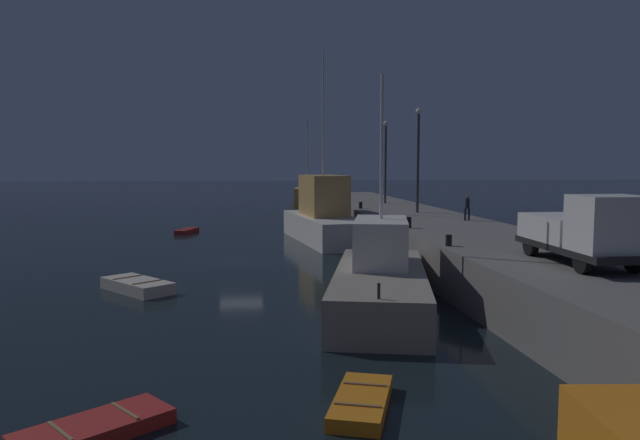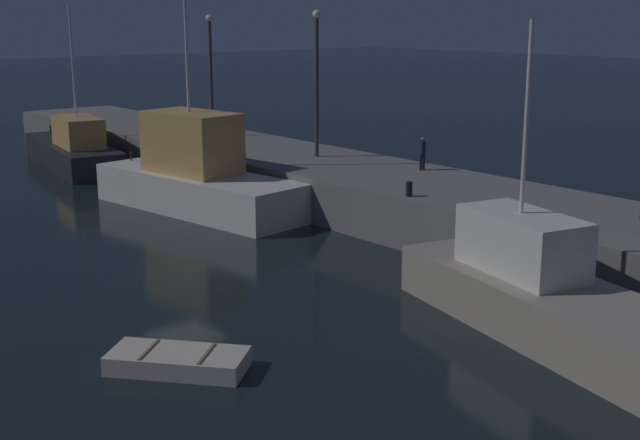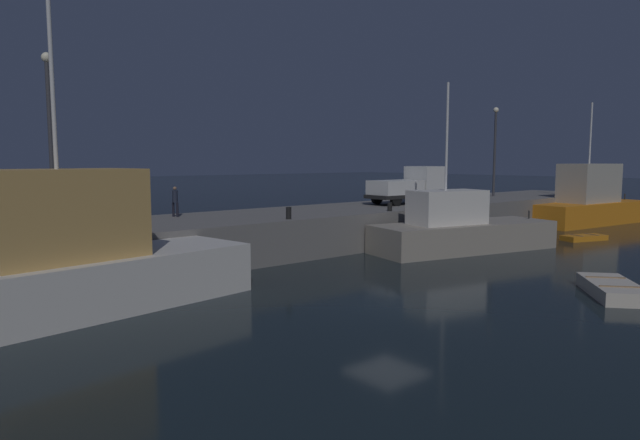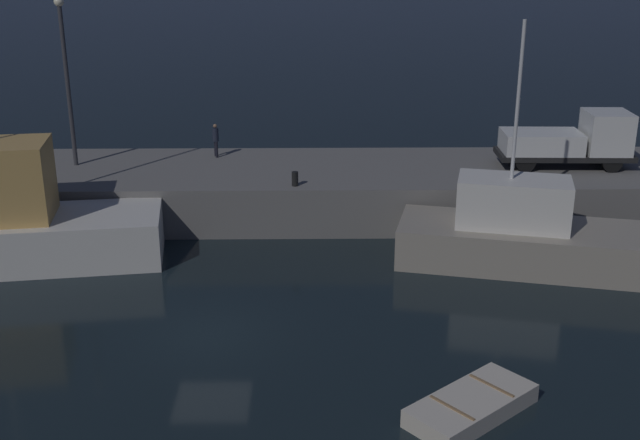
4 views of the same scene
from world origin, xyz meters
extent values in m
plane|color=black|center=(0.00, 0.00, 0.00)|extent=(320.00, 320.00, 0.00)
cube|color=slate|center=(0.00, 12.31, 1.09)|extent=(77.18, 7.23, 2.17)
cube|color=gray|center=(12.36, 5.56, 0.80)|extent=(11.64, 5.97, 1.61)
cube|color=silver|center=(11.14, 5.85, 2.56)|extent=(4.63, 3.06, 1.90)
cylinder|color=silver|center=(11.00, 5.88, 6.47)|extent=(0.14, 0.14, 5.92)
cylinder|color=#262626|center=(17.34, 4.37, 1.86)|extent=(0.10, 0.10, 0.50)
cube|color=orange|center=(31.52, 7.12, 0.89)|extent=(12.45, 5.03, 1.78)
cube|color=#ADA899|center=(31.45, 7.13, 3.34)|extent=(5.38, 3.22, 3.12)
cylinder|color=silver|center=(31.34, 7.14, 7.33)|extent=(0.14, 0.14, 4.86)
cylinder|color=#262626|center=(37.06, 6.50, 2.03)|extent=(0.10, 0.10, 0.50)
cube|color=silver|center=(-8.74, 6.18, 0.94)|extent=(12.59, 5.41, 1.89)
cube|color=tan|center=(-9.15, 6.13, 3.39)|extent=(5.21, 3.36, 3.01)
cylinder|color=silver|center=(-9.30, 6.11, 9.39)|extent=(0.14, 0.14, 8.98)
cube|color=orange|center=(21.79, 2.97, 0.17)|extent=(3.20, 2.10, 0.35)
cube|color=olive|center=(21.17, 3.18, 0.37)|extent=(0.43, 1.05, 0.04)
cube|color=olive|center=(22.41, 2.75, 0.37)|extent=(0.43, 1.05, 0.04)
cube|color=beige|center=(7.61, -4.62, 0.26)|extent=(3.96, 3.69, 0.53)
cube|color=olive|center=(6.97, -5.15, 0.55)|extent=(1.01, 1.19, 0.04)
cube|color=olive|center=(8.25, -4.08, 0.55)|extent=(1.01, 1.19, 0.04)
cylinder|color=#38383D|center=(-7.63, 12.89, 5.78)|extent=(0.20, 0.20, 7.21)
sphere|color=#F9EFCC|center=(-7.63, 12.89, 9.57)|extent=(0.44, 0.44, 0.44)
cylinder|color=#38383D|center=(27.00, 13.05, 5.66)|extent=(0.20, 0.20, 6.97)
sphere|color=#F9EFCC|center=(27.00, 13.05, 9.33)|extent=(0.44, 0.44, 0.44)
cylinder|color=black|center=(17.04, 13.11, 2.62)|extent=(0.91, 0.31, 0.90)
cylinder|color=black|center=(16.98, 11.32, 2.62)|extent=(0.91, 0.31, 0.90)
cylinder|color=black|center=(13.13, 13.23, 2.62)|extent=(0.91, 0.31, 0.90)
cylinder|color=black|center=(13.08, 11.44, 2.62)|extent=(0.91, 0.31, 0.90)
cube|color=black|center=(15.06, 12.28, 2.75)|extent=(6.17, 2.31, 0.25)
cube|color=silver|center=(16.89, 12.22, 3.81)|extent=(2.02, 2.18, 1.88)
cube|color=silver|center=(13.96, 12.31, 3.35)|extent=(3.60, 2.23, 0.95)
cylinder|color=black|center=(-1.28, 14.42, 2.56)|extent=(0.13, 0.13, 0.77)
cylinder|color=black|center=(-1.19, 14.13, 2.56)|extent=(0.13, 0.13, 0.77)
cylinder|color=#1E2333|center=(-1.23, 14.27, 3.27)|extent=(0.37, 0.37, 0.64)
sphere|color=#8C664C|center=(-1.23, 14.27, 3.70)|extent=(0.19, 0.19, 0.19)
cylinder|color=black|center=(10.01, 9.17, 2.42)|extent=(0.28, 0.28, 0.50)
cylinder|color=black|center=(2.67, 9.40, 2.49)|extent=(0.28, 0.28, 0.62)
camera|label=1|loc=(35.35, 0.27, 5.83)|focal=33.79mm
camera|label=2|loc=(26.85, -15.46, 9.59)|focal=47.46mm
camera|label=3|loc=(-14.60, -13.45, 5.19)|focal=31.49mm
camera|label=4|loc=(3.27, -22.85, 12.05)|focal=44.22mm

